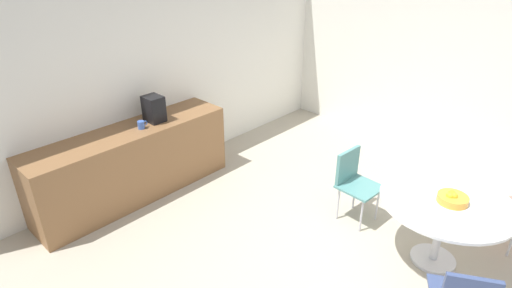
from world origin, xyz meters
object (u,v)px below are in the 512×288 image
Objects in this scene: round_table at (445,210)px; mug_white at (141,125)px; fruit_bowl at (453,198)px; coffee_maker at (154,109)px; chair_teal at (353,177)px.

mug_white is at bearing 111.98° from round_table.
fruit_bowl is (-0.00, -0.04, 0.16)m from round_table.
coffee_maker reaches higher than mug_white.
chair_teal reaches higher than round_table.
fruit_bowl reaches higher than chair_teal.
round_table is 0.16m from fruit_bowl.
mug_white is at bearing 122.22° from chair_teal.
fruit_bowl is 3.44m from mug_white.
coffee_maker reaches higher than round_table.
coffee_maker is at bearing 17.67° from mug_white.
fruit_bowl is at bearing -93.47° from chair_teal.
fruit_bowl is at bearing -90.76° from round_table.
coffee_maker is (-1.09, 2.20, 0.54)m from chair_teal.
mug_white is (-1.34, 2.12, 0.43)m from chair_teal.
chair_teal is 6.43× the size of mug_white.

